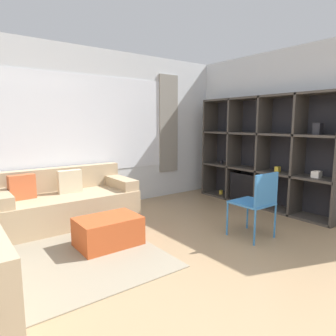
% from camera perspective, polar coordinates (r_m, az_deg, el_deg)
% --- Properties ---
extents(ground_plane, '(16.00, 16.00, 0.00)m').
position_cam_1_polar(ground_plane, '(2.85, 15.96, -22.90)').
color(ground_plane, '#9E7F5B').
extents(wall_back, '(6.57, 0.11, 2.70)m').
position_cam_1_polar(wall_back, '(5.24, -14.88, 7.04)').
color(wall_back, silver).
rests_on(wall_back, ground_plane).
extents(wall_right, '(0.07, 4.59, 2.70)m').
position_cam_1_polar(wall_right, '(5.64, 19.57, 6.86)').
color(wall_right, silver).
rests_on(wall_right, ground_plane).
extents(area_rug, '(2.27, 1.99, 0.01)m').
position_cam_1_polar(area_rug, '(3.59, -21.74, -16.16)').
color(area_rug, gray).
rests_on(area_rug, ground_plane).
extents(shelving_unit, '(0.42, 2.63, 1.92)m').
position_cam_1_polar(shelving_unit, '(5.52, 17.87, 2.62)').
color(shelving_unit, '#232328').
rests_on(shelving_unit, ground_plane).
extents(couch_main, '(1.98, 0.91, 0.79)m').
position_cam_1_polar(couch_main, '(4.72, -18.96, -6.32)').
color(couch_main, tan).
rests_on(couch_main, ground_plane).
extents(ottoman, '(0.73, 0.51, 0.35)m').
position_cam_1_polar(ottoman, '(3.76, -11.30, -11.77)').
color(ottoman, '#B74C23').
rests_on(ottoman, ground_plane).
extents(folding_chair, '(0.44, 0.46, 0.86)m').
position_cam_1_polar(folding_chair, '(3.97, 16.67, -5.72)').
color(folding_chair, '#3375B7').
rests_on(folding_chair, ground_plane).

